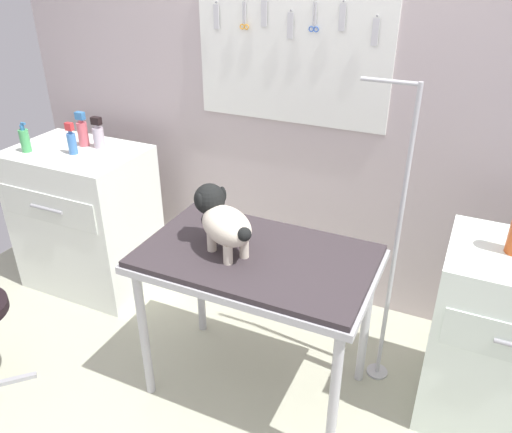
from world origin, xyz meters
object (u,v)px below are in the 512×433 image
at_px(pump_bottle_white, 25,140).
at_px(dog, 222,220).
at_px(grooming_arm, 392,259).
at_px(cabinet_right, 511,343).
at_px(counter_left, 86,219).
at_px(grooming_table, 256,268).

bearing_deg(pump_bottle_white, dog, -11.72).
height_order(grooming_arm, pump_bottle_white, grooming_arm).
distance_m(cabinet_right, pump_bottle_white, 2.81).
distance_m(counter_left, cabinet_right, 2.52).
bearing_deg(grooming_arm, pump_bottle_white, -178.16).
bearing_deg(grooming_table, cabinet_right, 15.32).
height_order(dog, counter_left, dog).
relative_size(grooming_arm, counter_left, 1.66).
bearing_deg(cabinet_right, grooming_table, -164.68).
xyz_separation_m(grooming_arm, dog, (-0.70, -0.38, 0.24)).
bearing_deg(grooming_table, dog, -167.84).
relative_size(grooming_table, grooming_arm, 0.69).
distance_m(dog, cabinet_right, 1.41).
height_order(counter_left, pump_bottle_white, pump_bottle_white).
bearing_deg(grooming_arm, dog, -151.57).
distance_m(grooming_table, pump_bottle_white, 1.68).
bearing_deg(cabinet_right, dog, -165.06).
xyz_separation_m(dog, cabinet_right, (1.27, 0.34, -0.51)).
bearing_deg(counter_left, grooming_arm, -1.81).
distance_m(dog, counter_left, 1.41).
bearing_deg(counter_left, cabinet_right, -2.28).
relative_size(grooming_arm, pump_bottle_white, 8.61).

